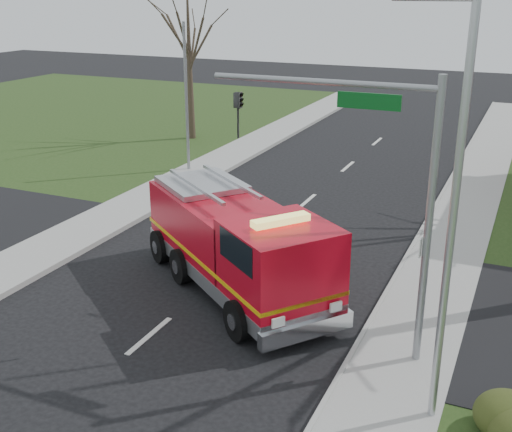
% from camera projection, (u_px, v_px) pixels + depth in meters
% --- Properties ---
extents(ground, '(120.00, 120.00, 0.00)m').
position_uv_depth(ground, '(149.00, 336.00, 16.49)').
color(ground, black).
rests_on(ground, ground).
extents(sidewalk_right, '(2.40, 80.00, 0.15)m').
position_uv_depth(sidewalk_right, '(389.00, 392.00, 14.09)').
color(sidewalk_right, gray).
rests_on(sidewalk_right, ground).
extents(bare_tree_left, '(4.50, 4.50, 9.00)m').
position_uv_depth(bare_tree_left, '(189.00, 42.00, 35.64)').
color(bare_tree_left, '#3A2B22').
rests_on(bare_tree_left, ground).
extents(traffic_signal_mast, '(5.29, 0.18, 6.80)m').
position_uv_depth(traffic_signal_mast, '(374.00, 167.00, 14.19)').
color(traffic_signal_mast, gray).
rests_on(traffic_signal_mast, ground).
extents(streetlight_pole, '(1.48, 0.16, 8.40)m').
position_uv_depth(streetlight_pole, '(450.00, 213.00, 11.79)').
color(streetlight_pole, '#B7BABF').
rests_on(streetlight_pole, ground).
extents(utility_pole_far, '(0.14, 0.14, 7.00)m').
position_uv_depth(utility_pole_far, '(186.00, 99.00, 29.95)').
color(utility_pole_far, gray).
rests_on(utility_pole_far, ground).
extents(fire_engine, '(7.59, 6.67, 3.06)m').
position_uv_depth(fire_engine, '(238.00, 247.00, 18.50)').
color(fire_engine, '#B90819').
rests_on(fire_engine, ground).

